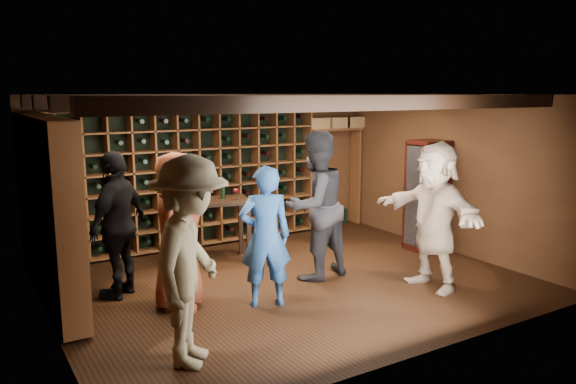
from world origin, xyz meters
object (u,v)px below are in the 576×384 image
guest_khaki (191,262)px  guest_woman_black (118,225)px  guest_beige (435,215)px  man_grey_suit (315,206)px  guest_red_floral (177,231)px  man_blue_shirt (265,236)px  tasting_table (206,208)px  display_cabinet (427,198)px

guest_khaki → guest_woman_black: bearing=40.2°
guest_beige → man_grey_suit: bearing=-135.4°
guest_khaki → guest_red_floral: bearing=22.0°
guest_khaki → man_blue_shirt: bearing=-17.0°
guest_red_floral → guest_woman_black: guest_red_floral is taller
man_blue_shirt → man_grey_suit: (1.08, 0.55, 0.16)m
man_grey_suit → guest_beige: 1.57m
guest_khaki → guest_beige: size_ratio=1.03×
man_blue_shirt → guest_red_floral: size_ratio=0.91×
man_blue_shirt → guest_woman_black: (-1.40, 1.22, 0.07)m
guest_beige → tasting_table: 3.30m
guest_red_floral → man_grey_suit: bearing=-53.7°
man_grey_suit → guest_khaki: (-2.38, -1.47, -0.02)m
guest_woman_black → guest_beige: bearing=110.9°
man_grey_suit → guest_khaki: bearing=21.6°
guest_red_floral → guest_beige: (3.08, -1.06, 0.03)m
guest_woman_black → tasting_table: bearing=164.2°
guest_red_floral → guest_khaki: bearing=-161.2°
man_blue_shirt → tasting_table: (0.08, 1.96, -0.01)m
man_blue_shirt → display_cabinet: bearing=-148.0°
display_cabinet → guest_khaki: size_ratio=0.88×
guest_red_floral → guest_woman_black: 0.89m
man_blue_shirt → man_grey_suit: 1.22m
man_grey_suit → tasting_table: man_grey_suit is taller
guest_khaki → tasting_table: 3.20m
guest_red_floral → guest_beige: size_ratio=0.97×
man_blue_shirt → guest_beige: guest_beige is taller
guest_red_floral → guest_beige: bearing=-74.7°
man_grey_suit → guest_khaki: 2.80m
man_blue_shirt → man_grey_suit: man_grey_suit is taller
guest_khaki → guest_beige: bearing=-46.9°
guest_khaki → tasting_table: (1.38, 2.89, -0.16)m
guest_red_floral → guest_woman_black: bearing=67.8°
man_grey_suit → guest_woman_black: 2.58m
display_cabinet → guest_woman_black: size_ratio=0.95×
man_grey_suit → guest_red_floral: (-1.99, -0.07, -0.08)m
display_cabinet → guest_woman_black: (-4.80, 0.46, 0.06)m
guest_red_floral → guest_beige: 3.26m
guest_woman_black → tasting_table: guest_woman_black is taller
man_blue_shirt → guest_red_floral: (-0.91, 0.48, 0.08)m
man_blue_shirt → guest_woman_black: guest_woman_black is taller
guest_woman_black → display_cabinet: bearing=132.2°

